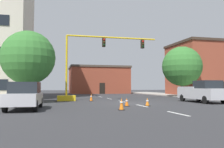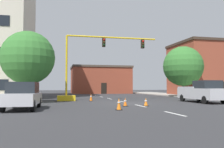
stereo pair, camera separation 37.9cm
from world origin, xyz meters
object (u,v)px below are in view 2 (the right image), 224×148
(traffic_cone_roadside_b, at_px, (119,104))
(traffic_cone_roadside_d, at_px, (91,97))
(pickup_truck_silver, at_px, (202,92))
(tree_right_mid, at_px, (183,66))
(traffic_cone_roadside_a, at_px, (146,102))
(tree_left_near, at_px, (28,58))
(traffic_signal_gantry, at_px, (81,78))
(sedan_silver_near_left, at_px, (23,95))
(traffic_cone_roadside_c, at_px, (125,102))

(traffic_cone_roadside_b, height_order, traffic_cone_roadside_d, traffic_cone_roadside_d)
(pickup_truck_silver, height_order, traffic_cone_roadside_d, pickup_truck_silver)
(tree_right_mid, relative_size, traffic_cone_roadside_a, 11.43)
(tree_left_near, distance_m, tree_right_mid, 21.26)
(traffic_signal_gantry, bearing_deg, traffic_cone_roadside_b, -82.87)
(traffic_signal_gantry, distance_m, traffic_cone_roadside_d, 2.42)
(pickup_truck_silver, xyz_separation_m, sedan_silver_near_left, (-15.02, -3.48, -0.09))
(tree_right_mid, xyz_separation_m, traffic_cone_roadside_b, (-13.41, -16.20, -3.91))
(tree_right_mid, bearing_deg, traffic_cone_roadside_a, -128.09)
(tree_right_mid, xyz_separation_m, pickup_truck_silver, (-4.23, -10.94, -3.31))
(sedan_silver_near_left, xyz_separation_m, traffic_cone_roadside_b, (5.85, -1.78, -0.51))
(pickup_truck_silver, bearing_deg, traffic_cone_roadside_d, 154.85)
(traffic_cone_roadside_b, relative_size, traffic_cone_roadside_d, 1.00)
(tree_right_mid, relative_size, pickup_truck_silver, 1.31)
(traffic_signal_gantry, relative_size, traffic_cone_roadside_a, 17.25)
(sedan_silver_near_left, xyz_separation_m, traffic_cone_roadside_a, (8.59, 0.82, -0.59))
(traffic_cone_roadside_a, height_order, traffic_cone_roadside_b, traffic_cone_roadside_b)
(tree_right_mid, height_order, traffic_cone_roadside_d, tree_right_mid)
(traffic_cone_roadside_a, relative_size, traffic_cone_roadside_d, 0.81)
(tree_left_near, relative_size, pickup_truck_silver, 1.19)
(pickup_truck_silver, height_order, traffic_cone_roadside_b, pickup_truck_silver)
(tree_right_mid, bearing_deg, sedan_silver_near_left, -143.17)
(traffic_cone_roadside_c, bearing_deg, traffic_cone_roadside_a, -5.74)
(traffic_signal_gantry, distance_m, traffic_cone_roadside_c, 8.67)
(tree_left_near, xyz_separation_m, pickup_truck_silver, (15.50, -3.04, -3.06))
(tree_left_near, height_order, sedan_silver_near_left, tree_left_near)
(pickup_truck_silver, bearing_deg, tree_right_mid, 68.86)
(tree_left_near, bearing_deg, traffic_cone_roadside_d, 13.76)
(tree_right_mid, bearing_deg, traffic_cone_roadside_d, -154.96)
(tree_right_mid, bearing_deg, traffic_signal_gantry, -159.85)
(traffic_cone_roadside_c, bearing_deg, tree_left_near, 143.57)
(traffic_cone_roadside_b, height_order, traffic_cone_roadside_c, traffic_cone_roadside_b)
(traffic_signal_gantry, height_order, traffic_cone_roadside_a, traffic_signal_gantry)
(tree_left_near, bearing_deg, tree_right_mid, 21.82)
(traffic_cone_roadside_a, distance_m, traffic_cone_roadside_b, 3.78)
(tree_right_mid, height_order, traffic_cone_roadside_a, tree_right_mid)
(sedan_silver_near_left, bearing_deg, pickup_truck_silver, 13.03)
(traffic_signal_gantry, height_order, traffic_cone_roadside_b, traffic_signal_gantry)
(traffic_cone_roadside_c, bearing_deg, tree_right_mid, 47.73)
(pickup_truck_silver, bearing_deg, sedan_silver_near_left, -166.97)
(traffic_cone_roadside_d, bearing_deg, traffic_cone_roadside_b, -87.66)
(sedan_silver_near_left, xyz_separation_m, traffic_cone_roadside_c, (7.03, 0.97, -0.58))
(tree_right_mid, xyz_separation_m, traffic_cone_roadside_c, (-12.22, -13.45, -3.98))
(traffic_cone_roadside_d, bearing_deg, traffic_cone_roadside_c, -77.25)
(traffic_signal_gantry, xyz_separation_m, tree_right_mid, (14.76, 5.41, 1.95))
(pickup_truck_silver, bearing_deg, traffic_cone_roadside_a, -157.53)
(tree_left_near, xyz_separation_m, traffic_cone_roadside_d, (5.93, 1.45, -3.66))
(tree_left_near, distance_m, traffic_cone_roadside_d, 7.12)
(sedan_silver_near_left, xyz_separation_m, traffic_cone_roadside_d, (5.45, 7.97, -0.51))
(traffic_signal_gantry, distance_m, traffic_cone_roadside_b, 11.05)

